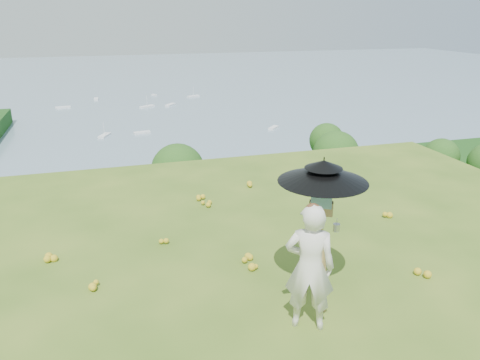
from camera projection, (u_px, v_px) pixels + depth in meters
name	position (u px, v px, depth m)	size (l,w,h in m)	color
ground	(295.00, 296.00, 6.86)	(14.00, 14.00, 0.00)	#3F641C
forest_slope	(152.00, 351.00, 48.27)	(140.00, 56.00, 22.00)	#143D10
shoreline_tier	(131.00, 241.00, 86.76)	(170.00, 28.00, 8.00)	#655E51
bay_water	(107.00, 92.00, 235.07)	(700.00, 700.00, 0.00)	slate
slope_trees	(143.00, 228.00, 43.54)	(110.00, 50.00, 6.00)	#174A16
harbor_town	(128.00, 208.00, 84.56)	(110.00, 22.00, 5.00)	silver
moored_boats	(75.00, 129.00, 160.30)	(140.00, 140.00, 0.70)	white
wildflowers	(289.00, 283.00, 7.07)	(10.00, 10.50, 0.12)	gold
painter	(310.00, 267.00, 5.93)	(0.64, 0.42, 1.75)	silver
field_easel	(319.00, 248.00, 6.48)	(0.64, 0.64, 1.68)	olive
sun_umbrella	(322.00, 185.00, 6.20)	(1.20, 1.20, 0.77)	black
painter_cap	(313.00, 208.00, 5.65)	(0.20, 0.24, 0.10)	#C56C73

